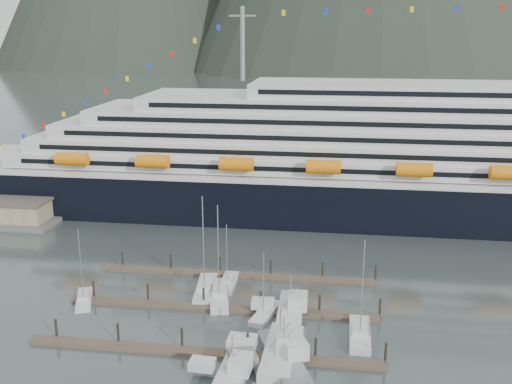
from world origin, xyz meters
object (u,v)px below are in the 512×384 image
(cruise_ship, at_px, (420,166))
(trawler_e, at_px, (290,309))
(sailboat_c, at_px, (266,314))
(sailboat_a, at_px, (84,300))
(sailboat_f, at_px, (228,283))
(sailboat_b, at_px, (205,290))
(sailboat_h, at_px, (360,335))
(sailboat_d, at_px, (219,296))
(trawler_b, at_px, (232,372))
(trawler_c, at_px, (282,358))
(trawler_d, at_px, (279,351))

(cruise_ship, distance_m, trawler_e, 58.49)
(sailboat_c, bearing_deg, trawler_e, -59.94)
(sailboat_a, bearing_deg, sailboat_f, -86.47)
(sailboat_b, relative_size, sailboat_h, 1.12)
(sailboat_a, bearing_deg, sailboat_d, -98.46)
(cruise_ship, xyz_separation_m, trawler_b, (-30.11, -69.94, -11.18))
(cruise_ship, height_order, sailboat_d, cruise_ship)
(sailboat_d, bearing_deg, trawler_e, -121.07)
(trawler_c, bearing_deg, trawler_b, 103.00)
(sailboat_h, bearing_deg, sailboat_b, 65.49)
(trawler_c, distance_m, trawler_e, 13.88)
(cruise_ship, relative_size, sailboat_a, 16.37)
(cruise_ship, height_order, sailboat_f, cruise_ship)
(sailboat_b, distance_m, sailboat_h, 27.27)
(trawler_c, bearing_deg, cruise_ship, -42.11)
(sailboat_a, xyz_separation_m, trawler_b, (26.92, -17.55, 0.46))
(trawler_c, relative_size, trawler_e, 1.29)
(sailboat_a, height_order, trawler_d, sailboat_a)
(trawler_d, bearing_deg, sailboat_f, 28.44)
(sailboat_h, bearing_deg, trawler_e, 62.06)
(sailboat_f, height_order, trawler_b, sailboat_f)
(sailboat_c, relative_size, trawler_c, 0.75)
(sailboat_f, xyz_separation_m, trawler_d, (10.84, -21.37, 0.58))
(sailboat_h, distance_m, trawler_c, 13.07)
(sailboat_a, height_order, sailboat_f, sailboat_a)
(cruise_ship, distance_m, sailboat_h, 60.36)
(sailboat_b, height_order, sailboat_f, sailboat_b)
(sailboat_c, xyz_separation_m, trawler_c, (3.81, -12.89, 0.53))
(sailboat_d, distance_m, sailboat_h, 24.03)
(sailboat_h, bearing_deg, sailboat_f, 56.25)
(sailboat_c, bearing_deg, trawler_d, -149.74)
(sailboat_a, distance_m, trawler_e, 32.55)
(sailboat_h, xyz_separation_m, trawler_c, (-10.10, -8.29, 0.46))
(cruise_ship, xyz_separation_m, sailboat_d, (-36.18, -48.00, -11.60))
(cruise_ship, xyz_separation_m, sailboat_h, (-14.12, -57.53, -11.59))
(sailboat_a, xyz_separation_m, trawler_e, (32.55, 0.44, 0.51))
(sailboat_b, distance_m, trawler_c, 24.61)
(cruise_ship, height_order, trawler_c, cruise_ship)
(trawler_e, bearing_deg, trawler_c, 179.41)
(sailboat_h, distance_m, trawler_b, 20.24)
(sailboat_f, height_order, trawler_e, sailboat_f)
(sailboat_h, distance_m, trawler_e, 11.78)
(trawler_b, relative_size, trawler_c, 0.72)
(sailboat_a, xyz_separation_m, sailboat_c, (28.99, -0.55, -0.02))
(sailboat_h, height_order, trawler_e, sailboat_h)
(sailboat_c, xyz_separation_m, sailboat_h, (13.91, -4.59, 0.06))
(sailboat_a, xyz_separation_m, sailboat_f, (21.37, 9.46, -0.01))
(sailboat_a, bearing_deg, trawler_e, -109.58)
(trawler_d, bearing_deg, trawler_e, -0.03)
(sailboat_d, distance_m, trawler_c, 21.48)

